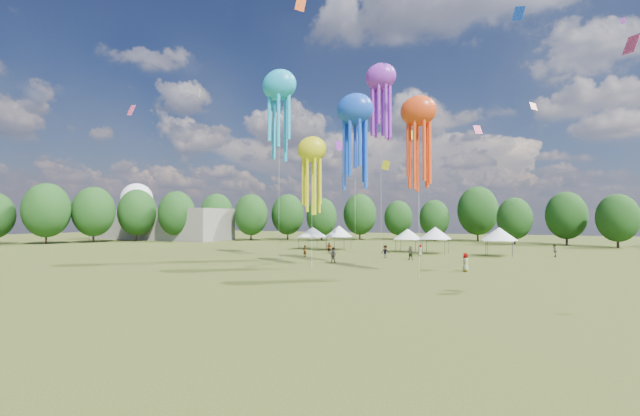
% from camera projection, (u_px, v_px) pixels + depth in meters
% --- Properties ---
extents(ground, '(300.00, 300.00, 0.00)m').
position_uv_depth(ground, '(52.00, 376.00, 13.89)').
color(ground, '#384416').
rests_on(ground, ground).
extents(spectator_near, '(0.98, 0.80, 1.89)m').
position_uv_depth(spectator_near, '(333.00, 255.00, 50.42)').
color(spectator_near, gray).
rests_on(spectator_near, ground).
extents(spectators_far, '(32.44, 23.44, 1.88)m').
position_uv_depth(spectators_far, '(421.00, 252.00, 55.27)').
color(spectators_far, gray).
rests_on(spectators_far, ground).
extents(festival_tents, '(35.96, 7.08, 4.22)m').
position_uv_depth(festival_tents, '(393.00, 233.00, 67.53)').
color(festival_tents, '#47474C').
rests_on(festival_tents, ground).
extents(show_kites, '(23.51, 19.66, 27.01)m').
position_uv_depth(show_kites, '(338.00, 114.00, 50.36)').
color(show_kites, blue).
rests_on(show_kites, ground).
extents(small_kites, '(78.62, 67.91, 43.17)m').
position_uv_depth(small_kites, '(399.00, 29.00, 52.61)').
color(small_kites, blue).
rests_on(small_kites, ground).
extents(treeline, '(201.57, 95.24, 13.43)m').
position_uv_depth(treeline, '(404.00, 212.00, 72.02)').
color(treeline, '#38281C').
rests_on(treeline, ground).
extents(hangar, '(40.00, 12.00, 8.00)m').
position_uv_depth(hangar, '(160.00, 224.00, 110.10)').
color(hangar, gray).
rests_on(hangar, ground).
extents(radome, '(9.00, 9.00, 16.00)m').
position_uv_depth(radome, '(137.00, 204.00, 122.63)').
color(radome, white).
rests_on(radome, ground).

